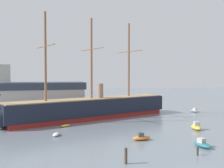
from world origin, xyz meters
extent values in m
cube|color=maroon|center=(-5.18, 46.48, 0.63)|extent=(47.80, 22.28, 1.25)
cube|color=black|center=(-5.18, 46.48, 3.48)|extent=(49.79, 23.21, 4.47)
ellipsoid|color=black|center=(-26.97, 39.07, 2.86)|extent=(10.70, 9.29, 5.72)
ellipsoid|color=black|center=(16.62, 53.88, 2.86)|extent=(10.70, 9.29, 5.72)
cube|color=#9E7F5B|center=(-5.18, 46.48, 5.85)|extent=(48.65, 22.32, 0.27)
cylinder|color=brown|center=(-18.20, 42.05, 17.33)|extent=(0.63, 0.63, 23.23)
cylinder|color=brown|center=(-18.20, 42.05, 20.12)|extent=(4.10, 11.45, 0.25)
cylinder|color=brown|center=(-5.18, 46.48, 17.33)|extent=(0.63, 0.63, 23.23)
cylinder|color=brown|center=(-5.18, 46.48, 20.12)|extent=(4.10, 11.45, 0.25)
cylinder|color=brown|center=(7.85, 50.91, 17.33)|extent=(0.63, 0.63, 23.23)
cylinder|color=brown|center=(7.85, 50.91, 20.12)|extent=(4.10, 11.45, 0.25)
cylinder|color=gray|center=(-2.33, 47.44, 7.95)|extent=(1.79, 1.79, 4.47)
ellipsoid|color=#236670|center=(7.23, 11.32, 0.45)|extent=(2.32, 4.07, 0.89)
cube|color=#B2ADA3|center=(7.17, 11.58, 1.16)|extent=(1.25, 1.35, 0.89)
ellipsoid|color=orange|center=(-1.04, 19.18, 0.43)|extent=(3.70, 1.59, 0.86)
cube|color=#4C4C51|center=(-1.29, 19.17, 1.11)|extent=(1.14, 1.01, 0.86)
ellipsoid|color=silver|center=(-16.79, 27.57, 0.33)|extent=(2.05, 3.07, 0.67)
cube|color=#4C4C51|center=(-16.79, 27.57, 0.59)|extent=(1.08, 0.57, 0.10)
ellipsoid|color=gold|center=(15.11, 24.91, 0.52)|extent=(2.84, 4.76, 1.04)
cube|color=#B2ADA3|center=(15.04, 24.61, 1.35)|extent=(1.49, 1.61, 1.04)
ellipsoid|color=gold|center=(-13.81, 36.73, 0.31)|extent=(2.86, 2.38, 0.63)
cube|color=#4C4C51|center=(-13.81, 36.73, 0.55)|extent=(0.72, 0.96, 0.10)
ellipsoid|color=#B22D28|center=(-27.64, 56.57, 0.43)|extent=(2.69, 4.00, 0.86)
cube|color=beige|center=(-27.73, 56.32, 1.12)|extent=(1.32, 1.40, 0.86)
ellipsoid|color=gray|center=(31.24, 49.85, 0.39)|extent=(2.43, 3.63, 0.78)
cube|color=beige|center=(31.31, 49.63, 1.02)|extent=(1.20, 1.27, 0.78)
ellipsoid|color=#7FB2D6|center=(4.20, 64.68, 0.50)|extent=(3.12, 4.63, 1.00)
cube|color=beige|center=(4.10, 64.96, 1.30)|extent=(1.53, 1.62, 1.00)
cylinder|color=#4C3D2D|center=(-8.57, 7.11, 1.16)|extent=(0.44, 0.44, 2.32)
cylinder|color=#382B1E|center=(3.73, 7.68, 0.62)|extent=(0.30, 0.30, 1.24)
cube|color=#BCB7AD|center=(-29.95, 61.64, 13.13)|extent=(3.20, 3.20, 5.76)
camera|label=1|loc=(-21.19, -28.52, 12.88)|focal=42.61mm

